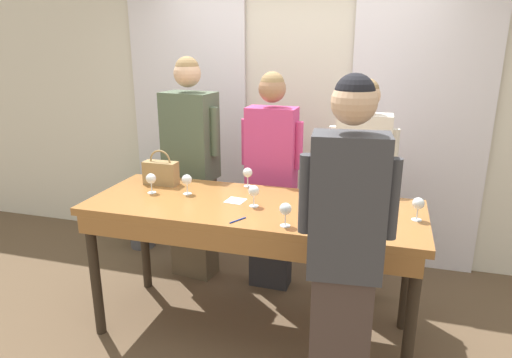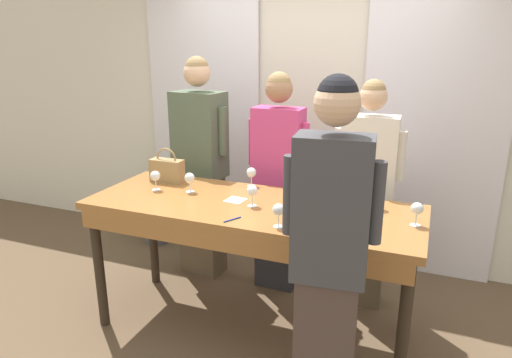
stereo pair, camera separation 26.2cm
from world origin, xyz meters
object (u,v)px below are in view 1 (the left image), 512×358
object	(u,v)px
wine_bottle	(335,196)
guest_cream_sweater	(360,191)
wine_glass_front_left	(285,210)
guest_pink_top	(271,179)
wine_glass_center_mid	(151,179)
wine_glass_center_left	(248,173)
wine_glass_center_right	(317,193)
host_pouring	(345,256)
wine_glass_back_mid	(377,190)
wine_glass_back_left	(418,204)
tasting_bar	(251,220)
wine_glass_front_mid	(187,180)
handbag	(161,172)
guest_olive_jacket	(191,169)
potted_plant	(140,207)
wine_glass_front_right	(254,191)

from	to	relation	value
wine_bottle	guest_cream_sweater	bearing A→B (deg)	80.51
wine_glass_front_left	guest_pink_top	bearing A→B (deg)	109.11
wine_glass_center_mid	guest_cream_sweater	distance (m)	1.56
wine_glass_front_left	wine_glass_center_left	bearing A→B (deg)	123.55
wine_glass_center_left	guest_pink_top	size ratio (longest dim) A/B	0.08
wine_glass_center_left	wine_glass_center_mid	size ratio (longest dim) A/B	1.00
wine_glass_center_right	host_pouring	distance (m)	0.75
wine_glass_center_mid	wine_glass_back_mid	bearing A→B (deg)	7.19
guest_pink_top	wine_glass_back_left	bearing A→B (deg)	-31.28
wine_glass_back_mid	guest_cream_sweater	distance (m)	0.50
guest_cream_sweater	host_pouring	bearing A→B (deg)	-89.34
wine_bottle	tasting_bar	bearing A→B (deg)	-179.71
wine_glass_front_left	wine_glass_center_right	bearing A→B (deg)	70.24
wine_glass_center_left	guest_cream_sweater	size ratio (longest dim) A/B	0.08
wine_glass_front_mid	host_pouring	xyz separation A→B (m)	(1.17, -0.72, -0.08)
guest_cream_sweater	handbag	bearing A→B (deg)	-162.80
handbag	wine_glass_center_mid	distance (m)	0.21
wine_glass_front_mid	guest_cream_sweater	world-z (taller)	guest_cream_sweater
wine_glass_center_mid	guest_olive_jacket	bearing A→B (deg)	88.68
handbag	guest_pink_top	size ratio (longest dim) A/B	0.15
wine_glass_front_left	wine_glass_center_left	xyz separation A→B (m)	(-0.44, 0.66, 0.00)
guest_pink_top	wine_glass_front_left	bearing A→B (deg)	-70.89
wine_glass_center_left	wine_glass_center_right	distance (m)	0.64
potted_plant	wine_glass_back_mid	bearing A→B (deg)	-19.83
wine_glass_front_left	wine_glass_center_mid	distance (m)	1.10
tasting_bar	guest_olive_jacket	distance (m)	1.02
wine_glass_center_mid	wine_glass_center_left	bearing A→B (deg)	28.91
handbag	wine_glass_back_mid	distance (m)	1.58
wine_glass_front_right	guest_pink_top	distance (m)	0.72
tasting_bar	wine_glass_front_left	distance (m)	0.45
tasting_bar	wine_bottle	bearing A→B (deg)	0.29
guest_pink_top	guest_cream_sweater	distance (m)	0.70
host_pouring	guest_olive_jacket	bearing A→B (deg)	136.99
wine_glass_center_mid	guest_pink_top	xyz separation A→B (m)	(0.71, 0.65, -0.13)
wine_glass_front_right	wine_glass_center_right	world-z (taller)	same
handbag	guest_olive_jacket	distance (m)	0.46
wine_glass_front_left	wine_glass_front_mid	size ratio (longest dim) A/B	1.00
wine_glass_center_right	host_pouring	size ratio (longest dim) A/B	0.08
wine_glass_front_mid	host_pouring	bearing A→B (deg)	-31.42
wine_glass_front_right	guest_cream_sweater	xyz separation A→B (m)	(0.64, 0.71, -0.16)
wine_glass_front_mid	wine_glass_center_right	world-z (taller)	same
wine_bottle	wine_glass_center_right	size ratio (longest dim) A/B	2.15
potted_plant	host_pouring	bearing A→B (deg)	-37.98
wine_glass_back_left	potted_plant	world-z (taller)	wine_glass_back_left
tasting_bar	wine_bottle	world-z (taller)	wine_bottle
wine_glass_center_right	wine_glass_front_mid	bearing A→B (deg)	179.31
wine_glass_front_left	guest_cream_sweater	distance (m)	1.05
wine_bottle	wine_glass_center_right	distance (m)	0.14
host_pouring	wine_glass_back_mid	bearing A→B (deg)	82.29
wine_glass_front_mid	wine_glass_center_right	bearing A→B (deg)	-0.69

